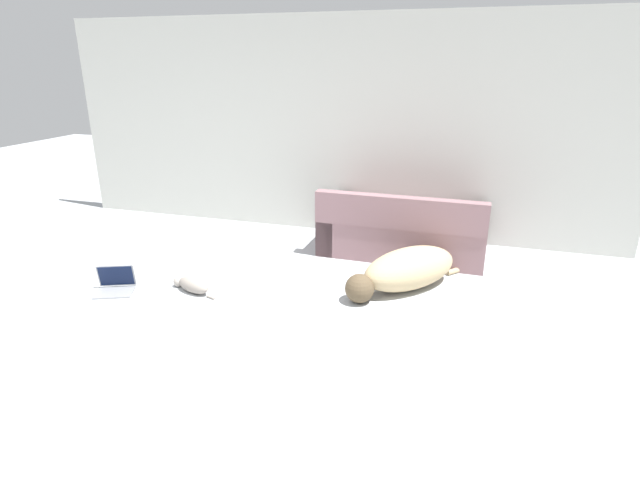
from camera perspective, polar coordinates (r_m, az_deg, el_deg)
ground_plane at (r=3.82m, az=-13.32°, el=-14.67°), size 20.00×20.00×0.00m
wall_back at (r=6.40m, az=1.27°, el=12.67°), size 7.24×0.06×2.67m
couch at (r=5.86m, az=9.39°, el=0.91°), size 1.87×0.94×0.77m
dog at (r=4.97m, az=9.77°, el=-3.40°), size 1.15×1.28×0.41m
cat at (r=5.04m, az=-14.45°, el=-4.96°), size 0.55×0.28×0.15m
laptop_open at (r=5.30m, az=-22.34°, el=-4.54°), size 0.44×0.40×0.25m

